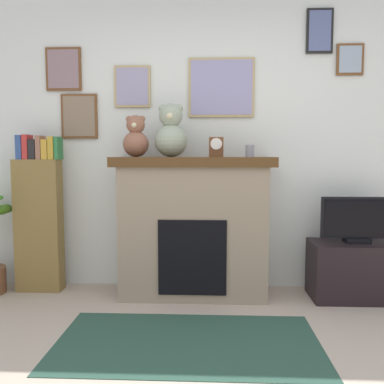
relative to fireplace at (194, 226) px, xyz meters
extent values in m
cube|color=silver|center=(0.19, 0.31, 0.70)|extent=(5.20, 0.12, 2.60)
cube|color=tan|center=(0.24, 0.23, 1.20)|extent=(0.58, 0.02, 0.52)
cube|color=#908AB4|center=(0.24, 0.22, 1.20)|extent=(0.54, 0.00, 0.48)
cube|color=brown|center=(-1.18, 0.23, 1.37)|extent=(0.32, 0.02, 0.38)
cube|color=gray|center=(-1.18, 0.22, 1.37)|extent=(0.28, 0.00, 0.34)
cube|color=brown|center=(1.35, 0.23, 1.43)|extent=(0.23, 0.02, 0.27)
cube|color=#92A1B3|center=(1.35, 0.22, 1.43)|extent=(0.19, 0.00, 0.23)
cube|color=black|center=(1.08, 0.23, 1.68)|extent=(0.23, 0.02, 0.38)
cube|color=slate|center=(1.08, 0.22, 1.68)|extent=(0.19, 0.00, 0.34)
cube|color=tan|center=(-0.56, 0.23, 1.22)|extent=(0.33, 0.02, 0.37)
cube|color=#938DAD|center=(-0.56, 0.22, 1.22)|extent=(0.29, 0.00, 0.33)
cube|color=brown|center=(-1.05, 0.23, 0.95)|extent=(0.33, 0.02, 0.40)
cube|color=#7F6B54|center=(-1.05, 0.22, 0.95)|extent=(0.29, 0.00, 0.36)
cube|color=gray|center=(0.00, 0.00, -0.05)|extent=(1.22, 0.49, 1.11)
cube|color=#4C3016|center=(0.00, 0.00, 0.55)|extent=(1.34, 0.55, 0.08)
cube|color=black|center=(0.00, -0.25, -0.22)|extent=(0.55, 0.02, 0.61)
cube|color=olive|center=(-1.37, 0.05, -0.02)|extent=(0.39, 0.16, 1.17)
cube|color=#2E4982|center=(-1.50, 0.05, 0.67)|extent=(0.05, 0.13, 0.21)
cube|color=#B82E2B|center=(-1.45, 0.05, 0.67)|extent=(0.05, 0.13, 0.21)
cube|color=black|center=(-1.39, 0.05, 0.65)|extent=(0.06, 0.13, 0.17)
cube|color=#905F47|center=(-1.33, 0.05, 0.67)|extent=(0.04, 0.13, 0.20)
cube|color=gold|center=(-1.28, 0.05, 0.65)|extent=(0.05, 0.13, 0.17)
cube|color=#B9912A|center=(-1.22, 0.05, 0.67)|extent=(0.05, 0.13, 0.20)
cube|color=#2A6F39|center=(-1.18, 0.05, 0.66)|extent=(0.03, 0.13, 0.19)
ellipsoid|color=#3D6E18|center=(-1.65, -0.03, 0.14)|extent=(0.16, 0.37, 0.08)
cube|color=black|center=(1.36, -0.05, -0.36)|extent=(0.74, 0.40, 0.48)
cube|color=black|center=(1.36, -0.05, -0.10)|extent=(0.20, 0.14, 0.04)
cube|color=black|center=(1.36, -0.05, 0.09)|extent=(0.60, 0.03, 0.34)
cube|color=black|center=(1.36, -0.07, 0.09)|extent=(0.56, 0.00, 0.30)
cube|color=#28483A|center=(0.00, -0.92, -0.60)|extent=(1.70, 0.91, 0.01)
cylinder|color=gray|center=(0.47, -0.02, 0.64)|extent=(0.07, 0.07, 0.10)
cube|color=brown|center=(0.19, -0.02, 0.67)|extent=(0.12, 0.08, 0.17)
cylinder|color=white|center=(0.19, -0.06, 0.70)|extent=(0.10, 0.01, 0.10)
sphere|color=#8C5943|center=(-0.49, -0.02, 0.70)|extent=(0.22, 0.22, 0.22)
sphere|color=#8C5943|center=(-0.49, -0.02, 0.86)|extent=(0.16, 0.16, 0.16)
sphere|color=#8C5943|center=(-0.54, -0.02, 0.91)|extent=(0.05, 0.05, 0.05)
sphere|color=#8C5943|center=(-0.43, -0.02, 0.91)|extent=(0.05, 0.05, 0.05)
sphere|color=beige|center=(-0.49, -0.08, 0.85)|extent=(0.05, 0.05, 0.05)
sphere|color=#929E86|center=(-0.19, -0.02, 0.73)|extent=(0.28, 0.28, 0.28)
sphere|color=#929E86|center=(-0.19, -0.02, 0.93)|extent=(0.20, 0.20, 0.20)
sphere|color=#929E86|center=(-0.26, -0.02, 0.99)|extent=(0.07, 0.07, 0.07)
sphere|color=#929E86|center=(-0.12, -0.02, 0.99)|extent=(0.07, 0.07, 0.07)
sphere|color=beige|center=(-0.19, -0.10, 0.92)|extent=(0.06, 0.06, 0.06)
camera|label=1|loc=(0.14, -3.43, 0.60)|focal=37.98mm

